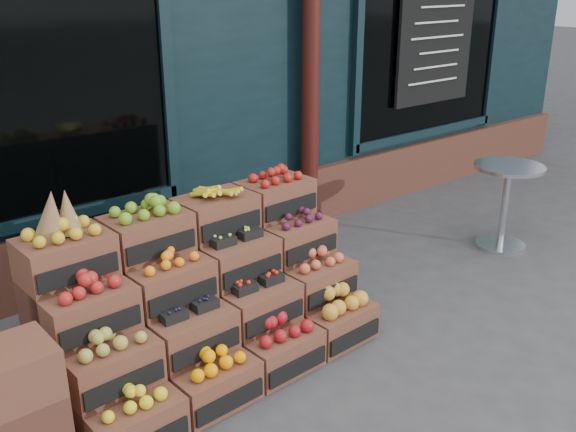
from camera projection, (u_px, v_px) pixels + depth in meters
ground at (369, 343)px, 4.74m from camera, size 60.00×60.00×0.00m
crate_display at (205, 303)px, 4.43m from camera, size 2.27×1.17×1.39m
spare_crates at (6, 423)px, 3.27m from camera, size 0.56×0.39×0.82m
bistro_table at (506, 196)px, 6.25m from camera, size 0.67×0.67×0.84m
shopkeeper at (58, 167)px, 5.70m from camera, size 0.79×0.63×1.90m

